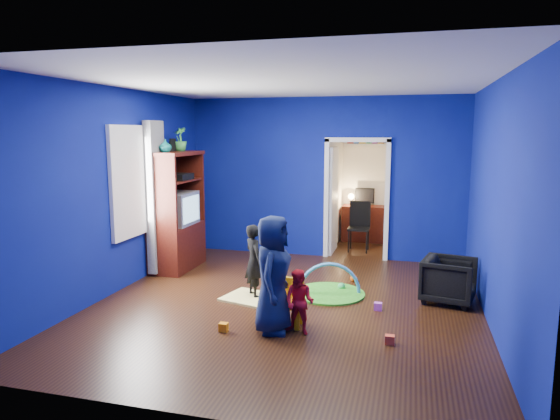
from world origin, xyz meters
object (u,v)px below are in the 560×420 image
(armchair, at_px, (449,280))
(study_desk, at_px, (364,223))
(hopper_ball, at_px, (275,307))
(play_mat, at_px, (329,293))
(vase, at_px, (165,146))
(kid_chair, at_px, (291,305))
(crt_tv, at_px, (178,209))
(tv_armoire, at_px, (176,211))
(folding_chair, at_px, (359,228))
(child_navy, at_px, (273,274))
(child_black, at_px, (254,261))
(toddler_red, at_px, (299,302))

(armchair, bearing_deg, study_desk, 34.97)
(hopper_ball, relative_size, play_mat, 0.39)
(vase, relative_size, kid_chair, 0.41)
(crt_tv, bearing_deg, tv_armoire, 180.00)
(crt_tv, height_order, hopper_ball, crt_tv)
(armchair, relative_size, tv_armoire, 0.34)
(kid_chair, height_order, play_mat, kid_chair)
(hopper_ball, height_order, folding_chair, folding_chair)
(child_navy, xyz_separation_m, folding_chair, (0.53, 4.20, -0.22))
(child_navy, distance_m, vase, 3.28)
(vase, distance_m, study_desk, 4.63)
(tv_armoire, xyz_separation_m, folding_chair, (2.82, 2.01, -0.52))
(vase, height_order, study_desk, vase)
(hopper_ball, bearing_deg, child_black, 121.96)
(toddler_red, xyz_separation_m, folding_chair, (0.23, 4.19, 0.09))
(armchair, relative_size, toddler_red, 0.90)
(vase, xyz_separation_m, play_mat, (2.70, -0.42, -2.05))
(hopper_ball, bearing_deg, play_mat, 69.33)
(crt_tv, relative_size, kid_chair, 1.40)
(child_navy, bearing_deg, kid_chair, -39.90)
(child_navy, height_order, tv_armoire, tv_armoire)
(toddler_red, relative_size, kid_chair, 1.49)
(vase, distance_m, crt_tv, 1.09)
(play_mat, bearing_deg, tv_armoire, 165.08)
(toddler_red, relative_size, vase, 3.64)
(toddler_red, height_order, hopper_ball, toddler_red)
(vase, relative_size, crt_tv, 0.29)
(child_black, distance_m, kid_chair, 1.18)
(child_black, relative_size, vase, 5.01)
(vase, height_order, play_mat, vase)
(armchair, relative_size, study_desk, 0.76)
(armchair, xyz_separation_m, crt_tv, (-4.26, 0.63, 0.71))
(armchair, height_order, folding_chair, folding_chair)
(vase, distance_m, tv_armoire, 1.12)
(toddler_red, distance_m, folding_chair, 4.20)
(child_navy, relative_size, vase, 6.62)
(crt_tv, bearing_deg, play_mat, -15.13)
(crt_tv, distance_m, study_desk, 4.12)
(child_black, distance_m, folding_chair, 3.30)
(child_black, bearing_deg, study_desk, -57.40)
(kid_chair, bearing_deg, hopper_ball, -177.50)
(folding_chair, bearing_deg, crt_tv, -144.17)
(toddler_red, distance_m, crt_tv, 3.42)
(play_mat, bearing_deg, folding_chair, 87.45)
(vase, bearing_deg, crt_tv, 82.41)
(armchair, distance_m, crt_tv, 4.37)
(hopper_ball, height_order, kid_chair, kid_chair)
(play_mat, relative_size, study_desk, 1.14)
(tv_armoire, height_order, crt_tv, tv_armoire)
(folding_chair, bearing_deg, child_navy, -97.24)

